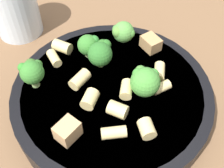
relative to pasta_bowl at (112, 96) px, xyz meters
name	(u,v)px	position (x,y,z in m)	size (l,w,h in m)	color
ground_plane	(112,105)	(0.00, 0.00, -0.02)	(2.00, 2.00, 0.00)	brown
pasta_bowl	(112,96)	(0.00, 0.00, 0.00)	(0.27, 0.27, 0.04)	black
broccoli_floret_0	(145,81)	(-0.04, 0.02, 0.04)	(0.04, 0.04, 0.04)	#84AD60
broccoli_floret_1	(89,45)	(0.01, -0.07, 0.04)	(0.03, 0.03, 0.03)	#9EC175
broccoli_floret_2	(103,52)	(0.00, -0.05, 0.04)	(0.03, 0.04, 0.04)	#9EC175
broccoli_floret_3	(123,32)	(-0.05, -0.08, 0.04)	(0.03, 0.03, 0.03)	#93B766
broccoli_floret_4	(32,71)	(0.09, -0.04, 0.04)	(0.03, 0.03, 0.04)	#93B766
rigatoni_0	(161,87)	(-0.06, 0.02, 0.02)	(0.01, 0.01, 0.02)	#E0C67F
rigatoni_1	(80,79)	(0.04, -0.02, 0.02)	(0.02, 0.02, 0.03)	#E0C67F
rigatoni_2	(114,133)	(0.02, 0.07, 0.02)	(0.01, 0.01, 0.03)	#E0C67F
rigatoni_3	(118,110)	(0.01, 0.04, 0.02)	(0.02, 0.02, 0.02)	#E0C67F
rigatoni_4	(147,129)	(-0.01, 0.08, 0.02)	(0.02, 0.02, 0.02)	#E0C67F
rigatoni_5	(54,58)	(0.06, -0.08, 0.02)	(0.01, 0.01, 0.03)	#E0C67F
rigatoni_6	(158,70)	(-0.07, 0.00, 0.02)	(0.01, 0.01, 0.03)	#E0C67F
rigatoni_7	(90,99)	(0.03, 0.01, 0.02)	(0.02, 0.02, 0.02)	#E0C67F
rigatoni_8	(62,47)	(0.04, -0.09, 0.02)	(0.02, 0.02, 0.03)	#E0C67F
rigatoni_9	(127,89)	(-0.01, 0.01, 0.02)	(0.02, 0.02, 0.02)	#E0C67F
chicken_chunk_0	(68,131)	(0.07, 0.05, 0.03)	(0.03, 0.02, 0.02)	tan
chicken_chunk_1	(151,43)	(-0.08, -0.05, 0.03)	(0.03, 0.02, 0.02)	tan
drinking_glass	(16,12)	(0.09, -0.21, 0.02)	(0.08, 0.08, 0.09)	silver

